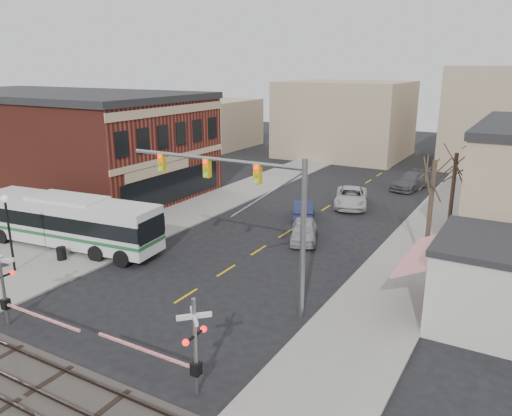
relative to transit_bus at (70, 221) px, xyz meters
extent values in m
plane|color=black|center=(11.40, -4.10, -1.93)|extent=(160.00, 160.00, 0.00)
cube|color=gray|center=(1.90, 15.90, -1.87)|extent=(5.00, 60.00, 0.12)
cube|color=gray|center=(20.90, 15.90, -1.87)|extent=(5.00, 60.00, 0.12)
cube|color=#332D28|center=(11.40, -12.10, -1.90)|extent=(160.00, 5.00, 0.06)
cube|color=#2D231E|center=(11.40, -11.62, -1.81)|extent=(160.00, 0.08, 0.14)
cube|color=#2D231E|center=(11.40, -10.18, -1.81)|extent=(160.00, 0.08, 0.14)
cube|color=#2D231E|center=(11.40, -12.58, -1.81)|extent=(160.00, 0.08, 0.14)
cube|color=maroon|center=(-15.60, 11.90, 2.57)|extent=(30.00, 15.00, 9.00)
cube|color=#262628|center=(-15.60, 11.90, 7.37)|extent=(30.40, 15.40, 0.60)
cube|color=tan|center=(-0.55, 11.90, 2.37)|extent=(0.10, 15.00, 0.50)
cube|color=tan|center=(-0.55, 11.90, 6.47)|extent=(0.10, 15.00, 0.70)
cube|color=black|center=(-0.55, 11.90, -0.13)|extent=(0.08, 13.00, 2.60)
cube|color=red|center=(22.60, 2.90, 1.07)|extent=(1.68, 6.00, 0.87)
cylinder|color=#382B21|center=(21.90, 7.90, 1.56)|extent=(0.28, 0.28, 6.75)
cylinder|color=#382B21|center=(22.20, 13.90, 1.34)|extent=(0.28, 0.28, 6.30)
cylinder|color=#382B21|center=(22.40, 21.90, 1.79)|extent=(0.28, 0.28, 7.20)
cube|color=silver|center=(0.00, 0.00, 0.01)|extent=(13.57, 4.37, 2.99)
cube|color=black|center=(0.00, 0.00, 0.23)|extent=(13.61, 4.42, 1.00)
cube|color=#206232|center=(0.00, 0.00, -0.66)|extent=(13.61, 4.42, 0.22)
cylinder|color=black|center=(0.00, 0.00, -1.38)|extent=(1.43, 2.99, 1.11)
cylinder|color=gray|center=(17.77, -1.01, 2.07)|extent=(0.28, 0.28, 8.00)
cylinder|color=gray|center=(12.63, -1.01, 5.57)|extent=(10.28, 0.20, 0.20)
cube|color=gold|center=(15.27, -1.01, 5.07)|extent=(0.35, 0.30, 1.00)
cube|color=gold|center=(12.27, -1.01, 5.07)|extent=(0.35, 0.30, 1.00)
cube|color=gold|center=(9.27, -1.01, 5.07)|extent=(0.35, 0.30, 1.00)
cylinder|color=gray|center=(5.84, -8.85, 0.07)|extent=(0.16, 0.16, 4.00)
sphere|color=#FF0C0C|center=(5.84, -8.30, 0.57)|extent=(0.26, 0.26, 0.26)
cube|color=black|center=(5.84, -8.85, -0.83)|extent=(0.35, 0.35, 0.50)
cube|color=#FF0C0C|center=(8.44, -8.85, -0.83)|extent=(5.00, 0.10, 0.10)
cylinder|color=gray|center=(16.93, -8.59, 0.07)|extent=(0.16, 0.16, 4.00)
cube|color=silver|center=(16.93, -8.59, 1.37)|extent=(1.00, 1.00, 0.18)
cube|color=silver|center=(16.93, -8.59, 1.37)|extent=(1.00, 1.00, 0.18)
sphere|color=#FF0C0C|center=(16.93, -9.14, 0.57)|extent=(0.26, 0.26, 0.26)
sphere|color=#FF0C0C|center=(16.93, -8.04, 0.57)|extent=(0.26, 0.26, 0.26)
cube|color=black|center=(16.93, -8.59, -0.83)|extent=(0.35, 0.35, 0.50)
cube|color=#FF0C0C|center=(14.33, -8.59, -0.83)|extent=(5.00, 0.10, 0.10)
cylinder|color=black|center=(0.39, -4.66, 0.36)|extent=(0.14, 0.14, 4.34)
sphere|color=silver|center=(0.39, -4.66, 2.68)|extent=(0.44, 0.44, 0.44)
cylinder|color=black|center=(1.41, -2.03, -1.41)|extent=(0.60, 0.60, 0.81)
imported|color=#A2A2A6|center=(13.23, 9.20, -1.17)|extent=(3.38, 4.85, 1.53)
imported|color=#1C2348|center=(10.80, 14.40, -1.21)|extent=(3.22, 4.65, 1.45)
imported|color=#BCBCBC|center=(13.06, 19.60, -1.11)|extent=(4.35, 6.44, 1.64)
imported|color=#4A484E|center=(16.10, 28.76, -1.12)|extent=(3.32, 5.97, 1.64)
imported|color=#5A4D48|center=(3.12, 0.86, -0.96)|extent=(0.43, 0.64, 1.70)
imported|color=#3D3964|center=(0.28, 2.42, -0.97)|extent=(1.04, 0.99, 1.70)
camera|label=1|loc=(27.05, -21.64, 10.18)|focal=35.00mm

